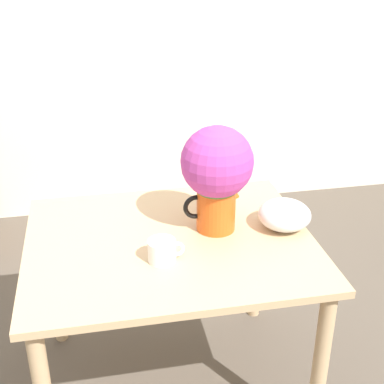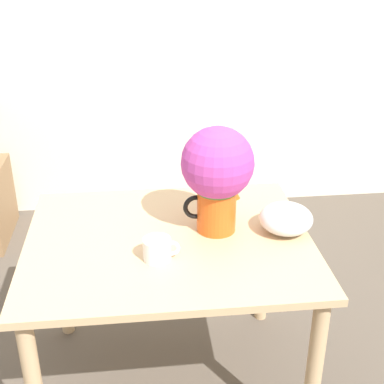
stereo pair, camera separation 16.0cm
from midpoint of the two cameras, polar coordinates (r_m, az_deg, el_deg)
wall_back at (r=3.64m, az=-3.98°, el=17.37°), size 8.00×0.05×2.60m
table at (r=2.17m, az=-0.33°, el=-7.50°), size 1.12×0.91×0.75m
flower_vase at (r=2.07m, az=4.93°, el=2.09°), size 0.28×0.28×0.43m
coffee_mug at (r=1.96m, az=-1.32°, el=-6.17°), size 0.14×0.10×0.08m
white_bowl at (r=2.18m, az=12.08°, el=-2.82°), size 0.21×0.21×0.11m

